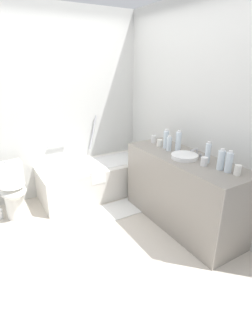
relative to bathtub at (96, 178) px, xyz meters
The scene contains 19 objects.
ground_plane 1.17m from the bathtub, 114.96° to the right, with size 3.78×3.78×0.00m, color beige.
wall_back_tiled 1.21m from the bathtub, 139.91° to the left, with size 3.11×0.10×2.60m, color silver.
wall_right_mirror 1.73m from the bathtub, 48.26° to the right, with size 0.10×3.18×2.60m, color silver.
bathtub is the anchor object (origin of this frame).
toilet 1.18m from the bathtub, behind, with size 0.38×0.50×0.72m.
vanity_counter 1.39m from the bathtub, 65.09° to the right, with size 0.58×1.59×0.88m, color gray.
sink_basin 1.53m from the bathtub, 67.46° to the right, with size 0.30×0.30×0.05m, color white.
sink_faucet 1.61m from the bathtub, 61.05° to the right, with size 0.12×0.15×0.09m.
water_bottle_0 1.29m from the bathtub, 56.01° to the right, with size 0.07×0.07×0.24m.
water_bottle_1 1.33m from the bathtub, 60.33° to the right, with size 0.06×0.06×0.19m.
water_bottle_2 1.80m from the bathtub, 66.85° to the right, with size 0.06×0.06×0.23m.
water_bottle_3 2.04m from the bathtub, 70.75° to the right, with size 0.07×0.07×0.22m.
water_bottle_4 1.44m from the bathtub, 59.21° to the right, with size 0.07×0.07×0.26m.
water_bottle_5 1.96m from the bathtub, 70.20° to the right, with size 0.07×0.07×0.22m.
drinking_glass_0 1.09m from the bathtub, 45.67° to the right, with size 0.06×0.06×0.10m, color white.
drinking_glass_1 1.17m from the bathtub, 54.18° to the right, with size 0.07×0.07×0.09m, color white.
drinking_glass_2 2.11m from the bathtub, 71.05° to the right, with size 0.06×0.06×0.10m, color white.
drinking_glass_3 1.78m from the bathtub, 70.34° to the right, with size 0.07×0.07×0.09m, color white.
bath_mat 0.67m from the bathtub, 76.94° to the right, with size 0.55×0.42×0.01m, color white.
Camera 1 is at (-0.93, -2.26, 1.87)m, focal length 27.51 mm.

